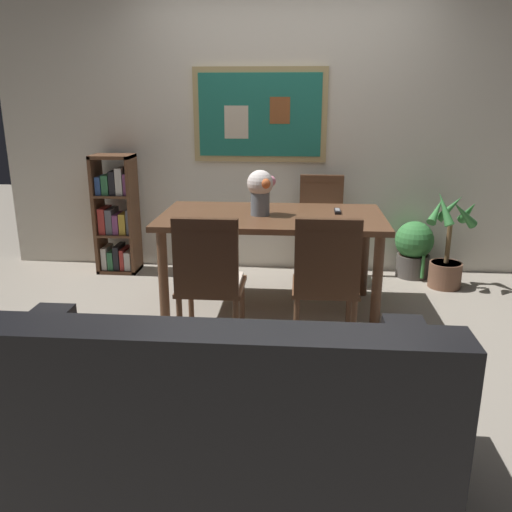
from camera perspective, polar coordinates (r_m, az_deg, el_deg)
name	(u,v)px	position (r m, az deg, el deg)	size (l,w,h in m)	color
ground_plane	(275,332)	(3.76, 2.09, -8.06)	(12.00, 12.00, 0.00)	gray
wall_back_with_painting	(285,127)	(4.93, 3.05, 13.54)	(5.20, 0.14, 2.60)	silver
dining_table	(272,227)	(3.94, 1.69, 3.15)	(1.62, 0.91, 0.74)	brown
dining_chair_near_right	(326,276)	(3.24, 7.45, -2.12)	(0.40, 0.41, 0.91)	brown
dining_chair_far_right	(321,219)	(4.71, 6.93, 3.88)	(0.40, 0.41, 0.91)	brown
dining_chair_near_left	(209,275)	(3.23, -5.02, -2.07)	(0.40, 0.41, 0.91)	brown
leather_couch	(211,423)	(2.26, -4.83, -17.31)	(1.80, 0.84, 0.84)	black
bookshelf	(117,217)	(5.05, -14.54, 4.05)	(0.36, 0.28, 1.07)	brown
potted_ivy	(414,248)	(4.99, 16.44, 0.81)	(0.34, 0.34, 0.58)	#4C4742
potted_palm	(448,253)	(4.79, 19.72, 0.35)	(0.41, 0.41, 0.83)	brown
flower_vase	(261,189)	(3.87, 0.49, 7.17)	(0.21, 0.20, 0.33)	slate
tv_remote	(337,211)	(4.03, 8.66, 4.75)	(0.05, 0.16, 0.02)	black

